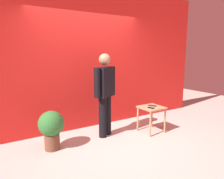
% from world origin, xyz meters
% --- Properties ---
extents(ground_plane, '(12.00, 12.00, 0.00)m').
position_xyz_m(ground_plane, '(0.00, 0.00, 0.00)').
color(ground_plane, '#B7B2A8').
extents(back_wall_red, '(6.32, 0.12, 3.10)m').
position_xyz_m(back_wall_red, '(0.00, 1.23, 1.55)').
color(back_wall_red, red).
rests_on(back_wall_red, ground_plane).
extents(standing_person, '(0.62, 0.41, 1.65)m').
position_xyz_m(standing_person, '(0.05, 0.54, 0.92)').
color(standing_person, black).
rests_on(standing_person, ground_plane).
extents(side_table, '(0.46, 0.46, 0.55)m').
position_xyz_m(side_table, '(0.98, 0.20, 0.45)').
color(side_table, tan).
rests_on(side_table, ground_plane).
extents(cell_phone, '(0.10, 0.16, 0.01)m').
position_xyz_m(cell_phone, '(0.90, 0.13, 0.55)').
color(cell_phone, black).
rests_on(cell_phone, side_table).
extents(tv_remote, '(0.13, 0.17, 0.02)m').
position_xyz_m(tv_remote, '(1.04, 0.23, 0.56)').
color(tv_remote, black).
rests_on(tv_remote, side_table).
extents(potted_plant, '(0.44, 0.44, 0.69)m').
position_xyz_m(potted_plant, '(-1.04, 0.49, 0.41)').
color(potted_plant, brown).
rests_on(potted_plant, ground_plane).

